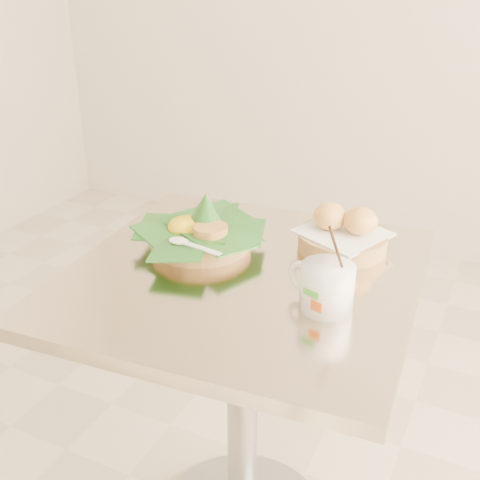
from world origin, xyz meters
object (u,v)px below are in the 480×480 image
at_px(bread_basket, 343,234).
at_px(rice_basket, 200,230).
at_px(cafe_table, 242,359).
at_px(coffee_mug, 326,285).

bearing_deg(bread_basket, rice_basket, -157.27).
xyz_separation_m(cafe_table, rice_basket, (-0.14, 0.07, 0.26)).
height_order(cafe_table, bread_basket, bread_basket).
bearing_deg(bread_basket, coffee_mug, -80.34).
xyz_separation_m(cafe_table, bread_basket, (0.15, 0.19, 0.26)).
relative_size(cafe_table, coffee_mug, 4.36).
bearing_deg(coffee_mug, rice_basket, 159.12).
xyz_separation_m(bread_basket, coffee_mug, (0.04, -0.25, 0.01)).
bearing_deg(coffee_mug, cafe_table, 163.78).
bearing_deg(bread_basket, cafe_table, -128.66).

